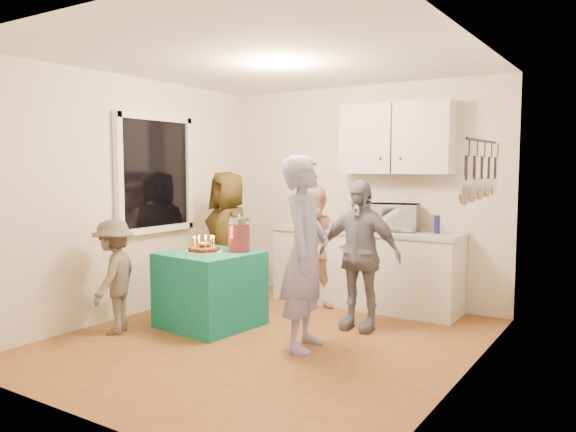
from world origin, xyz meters
The scene contains 19 objects.
floor centered at (0.00, 0.00, 0.00)m, with size 4.00×4.00×0.00m, color brown.
ceiling centered at (0.00, 0.00, 2.60)m, with size 4.00×4.00×0.00m, color white.
back_wall centered at (0.00, 2.00, 1.30)m, with size 3.60×3.60×0.00m, color silver.
left_wall centered at (-1.80, 0.00, 1.30)m, with size 4.00×4.00×0.00m, color silver.
right_wall centered at (1.80, 0.00, 1.30)m, with size 4.00×4.00×0.00m, color silver.
window_night centered at (-1.77, 0.30, 1.55)m, with size 0.04×1.00×1.20m, color black.
counter centered at (0.20, 1.70, 0.43)m, with size 2.20×0.58×0.86m, color white.
countertop centered at (0.20, 1.70, 0.89)m, with size 2.24×0.62×0.05m, color beige.
upper_cabinet centered at (0.50, 1.85, 1.95)m, with size 1.30×0.30×0.80m, color white.
pot_rack centered at (1.72, 0.70, 1.60)m, with size 0.12×1.00×0.60m, color black.
microwave centered at (0.54, 1.70, 1.06)m, with size 0.55×0.37×0.31m, color white.
party_table centered at (-0.78, 0.08, 0.38)m, with size 0.85×0.85×0.76m, color #107061.
donut_cake centered at (-0.82, 0.05, 0.85)m, with size 0.38×0.38×0.18m, color #381C0C, non-canonical shape.
punch_jar centered at (-0.56, 0.29, 0.93)m, with size 0.22×0.22×0.34m, color red.
man_birthday centered at (0.41, 0.00, 0.87)m, with size 0.63×0.42×1.73m, color #8C91CC.
woman_back_left centered at (-1.19, 0.89, 0.79)m, with size 0.77×0.50×1.58m, color #524317.
woman_back_center centered at (-0.23, 1.32, 0.71)m, with size 0.69×0.54×1.42m, color #DE8974.
woman_back_right centered at (0.54, 0.82, 0.75)m, with size 0.88×0.37×1.50m, color black.
child_near_left centered at (-1.40, -0.61, 0.56)m, with size 0.73×0.42×1.12m, color #4C433D.
Camera 1 is at (2.95, -4.23, 1.63)m, focal length 35.00 mm.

